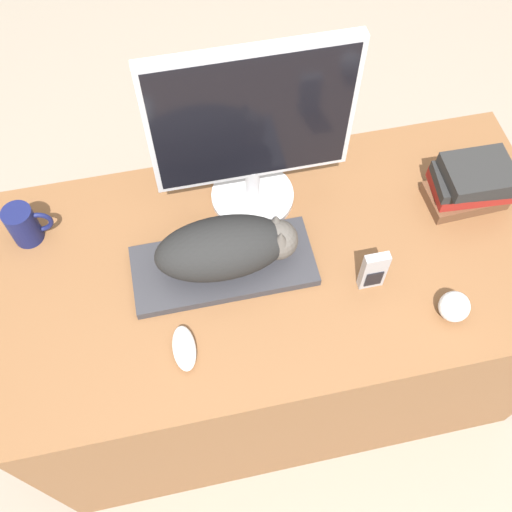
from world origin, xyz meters
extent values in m
plane|color=gray|center=(0.00, 0.00, 0.00)|extent=(12.00, 12.00, 0.00)
cube|color=brown|center=(0.00, 0.35, 0.36)|extent=(1.39, 0.70, 0.72)
cube|color=#2D2D33|center=(-0.15, 0.35, 0.73)|extent=(0.43, 0.19, 0.02)
ellipsoid|color=black|center=(-0.15, 0.35, 0.82)|extent=(0.31, 0.15, 0.14)
sphere|color=#4C4742|center=(-0.02, 0.35, 0.81)|extent=(0.10, 0.10, 0.10)
cone|color=#4C4742|center=(-0.02, 0.33, 0.85)|extent=(0.03, 0.03, 0.04)
cone|color=#4C4742|center=(-0.02, 0.38, 0.85)|extent=(0.03, 0.03, 0.04)
cylinder|color=#B7B7BC|center=(-0.04, 0.55, 0.73)|extent=(0.21, 0.21, 0.02)
cylinder|color=#B7B7BC|center=(-0.04, 0.55, 0.79)|extent=(0.04, 0.04, 0.10)
cube|color=#B7B7BC|center=(-0.04, 0.55, 1.02)|extent=(0.46, 0.03, 0.38)
cube|color=black|center=(-0.04, 0.54, 1.02)|extent=(0.44, 0.01, 0.35)
ellipsoid|color=silver|center=(-0.28, 0.16, 0.74)|extent=(0.05, 0.11, 0.03)
cylinder|color=#141947|center=(-0.61, 0.54, 0.78)|extent=(0.07, 0.07, 0.11)
torus|color=#141947|center=(-0.57, 0.54, 0.78)|extent=(0.07, 0.01, 0.07)
sphere|color=silver|center=(0.34, 0.13, 0.76)|extent=(0.07, 0.07, 0.07)
cube|color=#99999E|center=(0.18, 0.24, 0.78)|extent=(0.06, 0.02, 0.12)
cube|color=black|center=(0.18, 0.23, 0.77)|extent=(0.04, 0.00, 0.05)
cube|color=brown|center=(0.49, 0.43, 0.74)|extent=(0.20, 0.12, 0.03)
cube|color=maroon|center=(0.50, 0.43, 0.77)|extent=(0.20, 0.13, 0.04)
cube|color=black|center=(0.49, 0.43, 0.81)|extent=(0.19, 0.13, 0.03)
cube|color=black|center=(0.49, 0.42, 0.84)|extent=(0.17, 0.14, 0.04)
camera|label=1|loc=(-0.22, -0.36, 1.98)|focal=42.00mm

